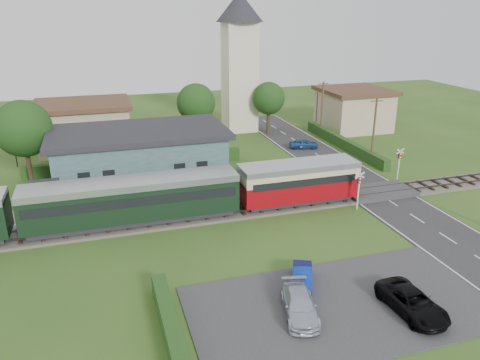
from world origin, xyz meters
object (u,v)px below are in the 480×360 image
object	(u,v)px
crossing_signal_far	(399,160)
car_park_blue	(302,277)
church_tower	(240,53)
station_building	(140,157)
crossing_signal_near	(359,185)
car_park_silver	(299,305)
train	(89,204)
house_west	(84,125)
equipment_hut	(45,199)
pedestrian_far	(59,203)
car_on_road	(304,144)
car_park_dark	(412,302)
pedestrian_near	(220,188)
house_east	(354,109)

from	to	relation	value
crossing_signal_far	car_park_blue	distance (m)	21.48
church_tower	station_building	bearing A→B (deg)	-131.41
crossing_signal_near	car_park_silver	bearing A→B (deg)	-131.81
station_building	car_park_blue	xyz separation A→B (m)	(7.29, -20.49, -2.06)
crossing_signal_near	church_tower	bearing A→B (deg)	92.82
train	car_park_silver	bearing A→B (deg)	-52.82
train	car_park_blue	distance (m)	16.68
house_west	crossing_signal_far	size ratio (longest dim) A/B	3.30
equipment_hut	train	xyz separation A→B (m)	(3.31, -3.20, 0.43)
house_west	car_park_silver	xyz separation A→B (m)	(10.98, -37.06, -2.11)
station_building	house_west	distance (m)	14.87
equipment_hut	crossing_signal_far	world-z (taller)	crossing_signal_far
crossing_signal_far	pedestrian_far	bearing A→B (deg)	178.79
car_on_road	car_park_dark	bearing A→B (deg)	-179.26
car_park_blue	pedestrian_near	xyz separation A→B (m)	(-1.29, 14.24, 0.57)
pedestrian_near	equipment_hut	bearing A→B (deg)	-11.90
station_building	house_west	world-z (taller)	house_west
house_east	train	bearing A→B (deg)	-147.61
house_west	car_park_silver	bearing A→B (deg)	-73.50
house_west	pedestrian_near	world-z (taller)	house_west
crossing_signal_near	car_on_road	distance (m)	17.87
station_building	car_on_road	size ratio (longest dim) A/B	4.77
station_building	car_park_silver	world-z (taller)	station_building
church_tower	car_park_blue	distance (m)	39.47
house_east	car_on_road	size ratio (longest dim) A/B	2.62
crossing_signal_near	house_east	bearing A→B (deg)	60.87
church_tower	train	bearing A→B (deg)	-127.13
house_west	station_building	bearing A→B (deg)	-70.35
car_park_blue	pedestrian_far	size ratio (longest dim) A/B	1.91
station_building	car_park_blue	world-z (taller)	station_building
car_park_silver	pedestrian_near	world-z (taller)	pedestrian_near
station_building	crossing_signal_far	world-z (taller)	station_building
church_tower	car_park_dark	world-z (taller)	church_tower
train	church_tower	size ratio (longest dim) A/B	2.45
crossing_signal_near	train	bearing A→B (deg)	173.49
train	car_park_blue	bearing A→B (deg)	-43.84
train	equipment_hut	bearing A→B (deg)	136.01
house_west	car_park_dark	world-z (taller)	house_west
crossing_signal_far	car_park_dark	distance (m)	21.58
station_building	church_tower	bearing A→B (deg)	48.59
equipment_hut	pedestrian_near	bearing A→B (deg)	-1.90
car_park_blue	car_park_silver	bearing A→B (deg)	-92.67
car_on_road	car_park_dark	world-z (taller)	car_park_dark
station_building	church_tower	world-z (taller)	church_tower
station_building	crossing_signal_far	distance (m)	24.51
crossing_signal_far	pedestrian_far	distance (m)	30.63
house_west	crossing_signal_near	bearing A→B (deg)	-49.89
pedestrian_far	pedestrian_near	bearing A→B (deg)	-83.53
crossing_signal_near	pedestrian_far	distance (m)	24.05
church_tower	house_west	distance (m)	21.55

